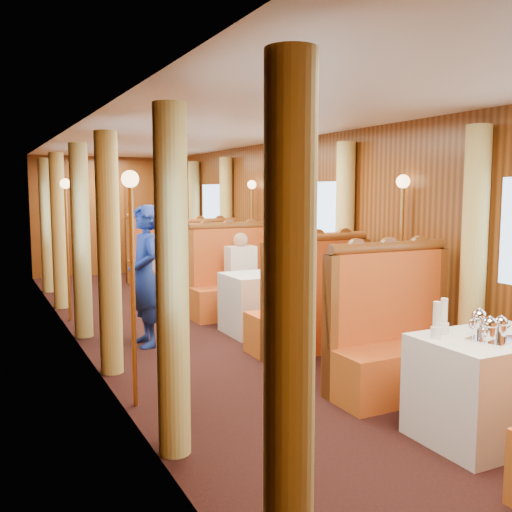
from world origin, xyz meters
TOP-DOWN VIEW (x-y plane):
  - floor at (0.00, 0.00)m, footprint 3.00×12.00m
  - ceiling at (0.00, 0.00)m, footprint 3.00×12.00m
  - wall_far at (0.00, 6.00)m, footprint 3.00×0.01m
  - wall_left at (-1.50, 0.00)m, footprint 0.01×12.00m
  - wall_right at (1.50, 0.00)m, footprint 0.01×12.00m
  - doorway_far at (0.00, 5.97)m, footprint 0.80×0.04m
  - table_near at (0.75, -3.50)m, footprint 1.05×0.72m
  - banquette_near_aft at (0.75, -2.49)m, footprint 1.30×0.55m
  - table_mid at (0.75, 0.00)m, footprint 1.05×0.72m
  - banquette_mid_fwd at (0.75, -1.01)m, footprint 1.30×0.55m
  - banquette_mid_aft at (0.75, 1.01)m, footprint 1.30×0.55m
  - table_far at (0.75, 3.50)m, footprint 1.05×0.72m
  - banquette_far_fwd at (0.75, 2.49)m, footprint 1.30×0.55m
  - banquette_far_aft at (0.75, 4.51)m, footprint 1.30×0.55m
  - tea_tray at (0.67, -3.57)m, footprint 0.40×0.35m
  - teapot_left at (0.58, -3.61)m, footprint 0.19×0.16m
  - teapot_right at (0.73, -3.58)m, footprint 0.17×0.14m
  - teapot_back at (0.69, -3.42)m, footprint 0.18×0.14m
  - cup_inboard at (0.34, -3.36)m, footprint 0.08×0.08m
  - cup_outboard at (0.48, -3.29)m, footprint 0.08×0.08m
  - rose_vase_mid at (0.72, -0.01)m, footprint 0.06×0.06m
  - rose_vase_far at (0.71, 3.54)m, footprint 0.06×0.06m
  - window_left_near at (-1.49, -3.50)m, footprint 0.01×1.20m
  - curtain_left_near_a at (-1.38, -4.28)m, footprint 0.22×0.22m
  - curtain_left_near_b at (-1.38, -2.72)m, footprint 0.22×0.22m
  - curtain_right_near_b at (1.38, -2.72)m, footprint 0.22×0.22m
  - window_left_mid at (-1.49, 0.00)m, footprint 0.01×1.20m
  - curtain_left_mid_a at (-1.38, -0.78)m, footprint 0.22×0.22m
  - curtain_left_mid_b at (-1.38, 0.78)m, footprint 0.22×0.22m
  - window_right_mid at (1.49, 0.00)m, footprint 0.01×1.20m
  - curtain_right_mid_a at (1.38, -0.78)m, footprint 0.22×0.22m
  - curtain_right_mid_b at (1.38, 0.78)m, footprint 0.22×0.22m
  - window_left_far at (-1.49, 3.50)m, footprint 0.01×1.20m
  - curtain_left_far_a at (-1.38, 2.72)m, footprint 0.22×0.22m
  - curtain_left_far_b at (-1.38, 4.28)m, footprint 0.22×0.22m
  - window_right_far at (1.49, 3.50)m, footprint 0.01×1.20m
  - curtain_right_far_a at (1.38, 2.72)m, footprint 0.22×0.22m
  - curtain_right_far_b at (1.38, 4.28)m, footprint 0.22×0.22m
  - sconce_left_fore at (-1.40, -1.75)m, footprint 0.14×0.14m
  - sconce_right_fore at (1.40, -1.75)m, footprint 0.14×0.14m
  - sconce_left_aft at (-1.40, 1.75)m, footprint 0.14×0.14m
  - sconce_right_aft at (1.40, 1.75)m, footprint 0.14×0.14m
  - steward at (-0.80, 0.04)m, footprint 0.41×0.60m
  - passenger at (0.75, 0.75)m, footprint 0.40×0.44m

SIDE VIEW (x-z plane):
  - floor at x=0.00m, z-range -0.01..0.01m
  - table_near at x=0.75m, z-range 0.00..0.75m
  - table_mid at x=0.75m, z-range 0.00..0.75m
  - table_far at x=0.75m, z-range 0.00..0.75m
  - banquette_near_aft at x=0.75m, z-range -0.25..1.09m
  - banquette_mid_fwd at x=0.75m, z-range -0.25..1.09m
  - banquette_mid_aft at x=0.75m, z-range -0.25..1.09m
  - banquette_far_fwd at x=0.75m, z-range -0.25..1.09m
  - banquette_far_aft at x=0.75m, z-range -0.25..1.09m
  - passenger at x=0.75m, z-range 0.36..1.12m
  - tea_tray at x=0.67m, z-range 0.75..0.76m
  - teapot_right at x=0.73m, z-range 0.75..0.88m
  - steward at x=-0.80m, z-range 0.00..1.63m
  - teapot_left at x=0.58m, z-range 0.75..0.89m
  - teapot_back at x=0.69m, z-range 0.75..0.89m
  - cup_inboard at x=0.34m, z-range 0.72..0.99m
  - cup_outboard at x=0.48m, z-range 0.72..0.99m
  - rose_vase_mid at x=0.72m, z-range 0.75..1.11m
  - rose_vase_far at x=0.71m, z-range 0.75..1.11m
  - doorway_far at x=0.00m, z-range 0.00..2.00m
  - curtain_left_near_a at x=-1.38m, z-range 0.00..2.35m
  - curtain_left_near_b at x=-1.38m, z-range 0.00..2.35m
  - curtain_right_near_b at x=1.38m, z-range 0.00..2.35m
  - curtain_left_mid_a at x=-1.38m, z-range 0.00..2.35m
  - curtain_left_mid_b at x=-1.38m, z-range 0.00..2.35m
  - curtain_right_mid_a at x=1.38m, z-range 0.00..2.35m
  - curtain_right_mid_b at x=1.38m, z-range 0.00..2.35m
  - curtain_left_far_a at x=-1.38m, z-range 0.00..2.35m
  - curtain_left_far_b at x=-1.38m, z-range 0.00..2.35m
  - curtain_right_far_a at x=1.38m, z-range 0.00..2.35m
  - curtain_right_far_b at x=1.38m, z-range 0.00..2.35m
  - wall_far at x=0.00m, z-range 0.00..2.50m
  - wall_left at x=-1.50m, z-range 0.00..2.50m
  - wall_right at x=1.50m, z-range 0.00..2.50m
  - sconce_left_fore at x=-1.40m, z-range 0.41..2.36m
  - sconce_right_fore at x=1.40m, z-range 0.41..2.36m
  - sconce_left_aft at x=-1.40m, z-range 0.41..2.36m
  - sconce_right_aft at x=1.40m, z-range 0.41..2.36m
  - window_left_near at x=-1.49m, z-range 1.00..1.90m
  - window_left_mid at x=-1.49m, z-range 1.00..1.90m
  - window_right_mid at x=1.49m, z-range 1.00..1.90m
  - window_left_far at x=-1.49m, z-range 1.00..1.90m
  - window_right_far at x=1.49m, z-range 1.00..1.90m
  - ceiling at x=0.00m, z-range 2.49..2.51m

